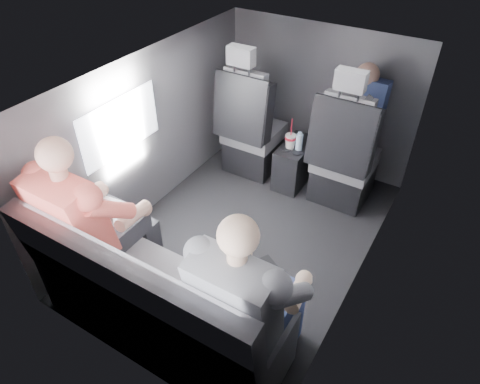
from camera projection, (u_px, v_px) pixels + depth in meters
The scene contains 19 objects.
floor at pixel (246, 236), 3.46m from camera, with size 2.60×2.60×0.00m, color black.
ceiling at pixel (248, 78), 2.63m from camera, with size 2.60×2.60×0.00m, color #B2B2AD.
panel_left at pixel (150, 134), 3.42m from camera, with size 0.02×2.60×1.35m, color #56565B.
panel_right at pixel (371, 210), 2.68m from camera, with size 0.02×2.60×1.35m, color #56565B.
panel_front at pixel (319, 99), 3.93m from camera, with size 1.80×0.02×1.35m, color #56565B.
panel_back at pixel (118, 292), 2.17m from camera, with size 1.80×0.02×1.35m, color #56565B.
side_window at pixel (121, 126), 3.07m from camera, with size 0.02×0.75×0.42m, color white.
seatbelt at pixel (343, 128), 3.24m from camera, with size 0.05×0.01×0.65m, color black.
front_seat_left at pixel (251, 134), 3.97m from camera, with size 0.52×0.58×1.26m.
front_seat_right at pixel (343, 162), 3.60m from camera, with size 0.52×0.58×1.26m.
center_console at pixel (295, 163), 3.93m from camera, with size 0.24×0.48×0.41m.
rear_bench at pixel (157, 304), 2.56m from camera, with size 1.60×0.57×0.92m.
soda_cup at pixel (290, 141), 3.72m from camera, with size 0.10×0.10×0.29m.
water_bottle at pixel (299, 142), 3.69m from camera, with size 0.06×0.06×0.18m.
laptop_white at pixel (105, 211), 2.74m from camera, with size 0.33×0.32×0.23m.
laptop_black at pixel (262, 280), 2.30m from camera, with size 0.35×0.39×0.21m.
passenger_rear_left at pixel (92, 221), 2.63m from camera, with size 0.55×0.66×1.29m.
passenger_rear_right at pixel (249, 299), 2.18m from camera, with size 0.53×0.64×1.26m.
passenger_front_right at pixel (360, 113), 3.56m from camera, with size 0.38×0.38×0.73m.
Camera 1 is at (1.26, -2.17, 2.42)m, focal length 32.00 mm.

